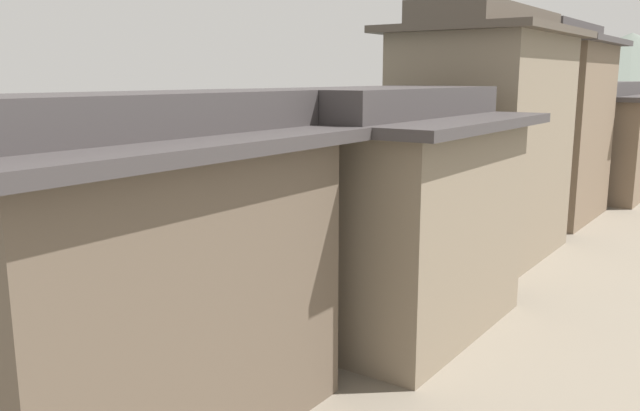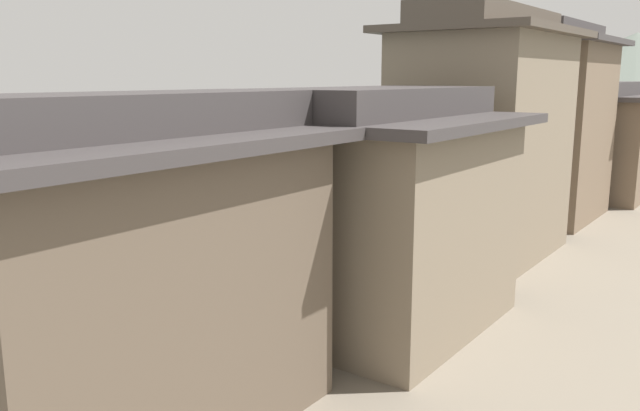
{
  "view_description": "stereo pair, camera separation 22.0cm",
  "coord_description": "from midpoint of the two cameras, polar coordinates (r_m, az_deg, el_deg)",
  "views": [
    {
      "loc": [
        18.7,
        -4.87,
        7.11
      ],
      "look_at": [
        2.76,
        17.59,
        1.65
      ],
      "focal_mm": 36.54,
      "sensor_mm": 36.0,
      "label": 1
    },
    {
      "loc": [
        18.88,
        -4.74,
        7.11
      ],
      "look_at": [
        2.76,
        17.59,
        1.65
      ],
      "focal_mm": 36.54,
      "sensor_mm": 36.0,
      "label": 2
    }
  ],
  "objects": [
    {
      "name": "boat_moored_nearest",
      "position": [
        26.5,
        1.04,
        -4.06
      ],
      "size": [
        1.37,
        3.86,
        0.37
      ],
      "color": "#232326",
      "rests_on": "ground"
    },
    {
      "name": "boat_moored_second",
      "position": [
        41.85,
        15.76,
        1.43
      ],
      "size": [
        1.83,
        3.63,
        0.78
      ],
      "color": "#232326",
      "rests_on": "ground"
    },
    {
      "name": "boat_moored_third",
      "position": [
        55.43,
        21.18,
        3.35
      ],
      "size": [
        1.78,
        3.87,
        0.69
      ],
      "color": "brown",
      "rests_on": "ground"
    },
    {
      "name": "boat_moored_far",
      "position": [
        46.93,
        17.01,
        2.16
      ],
      "size": [
        0.95,
        4.9,
        0.35
      ],
      "color": "#423328",
      "rests_on": "ground"
    },
    {
      "name": "boat_midriver_drifting",
      "position": [
        19.44,
        -17.67,
        -9.82
      ],
      "size": [
        1.9,
        3.69,
        0.79
      ],
      "color": "#423328",
      "rests_on": "ground"
    },
    {
      "name": "boat_midriver_upstream",
      "position": [
        34.28,
        11.16,
        -0.76
      ],
      "size": [
        1.4,
        5.2,
        0.36
      ],
      "color": "#232326",
      "rests_on": "ground"
    },
    {
      "name": "boat_upstream_distant",
      "position": [
        35.33,
        -4.93,
        -0.2
      ],
      "size": [
        2.74,
        4.05,
        0.41
      ],
      "color": "#232326",
      "rests_on": "ground"
    },
    {
      "name": "boat_crossing_west",
      "position": [
        23.29,
        -5.9,
        -6.18
      ],
      "size": [
        1.41,
        4.32,
        0.49
      ],
      "color": "brown",
      "rests_on": "ground"
    },
    {
      "name": "house_waterfront_nearest",
      "position": [
        11.94,
        -16.0,
        -5.79
      ],
      "size": [
        5.24,
        7.61,
        6.14
      ],
      "color": "brown",
      "rests_on": "riverbank_right"
    },
    {
      "name": "house_waterfront_second",
      "position": [
        17.01,
        5.38,
        -0.38
      ],
      "size": [
        6.55,
        7.17,
        6.14
      ],
      "color": "#7F705B",
      "rests_on": "riverbank_right"
    },
    {
      "name": "house_waterfront_tall",
      "position": [
        24.15,
        14.29,
        5.87
      ],
      "size": [
        5.72,
        7.56,
        8.74
      ],
      "color": "#7F705B",
      "rests_on": "riverbank_right"
    },
    {
      "name": "house_waterfront_narrow",
      "position": [
        31.69,
        19.57,
        6.78
      ],
      "size": [
        5.59,
        6.97,
        8.74
      ],
      "color": "#75604C",
      "rests_on": "riverbank_right"
    },
    {
      "name": "house_waterfront_far",
      "position": [
        38.86,
        23.29,
        5.27
      ],
      "size": [
        6.57,
        7.94,
        6.14
      ],
      "color": "#75604C",
      "rests_on": "riverbank_right"
    },
    {
      "name": "mooring_post_dock_near",
      "position": [
        16.33,
        -16.54,
        -10.54
      ],
      "size": [
        0.2,
        0.2,
        0.96
      ],
      "primitive_type": "cylinder",
      "color": "#473828",
      "rests_on": "riverbank_right"
    },
    {
      "name": "mooring_post_dock_mid",
      "position": [
        23.68,
        3.54,
        -3.39
      ],
      "size": [
        0.2,
        0.2,
        0.88
      ],
      "primitive_type": "cylinder",
      "color": "#473828",
      "rests_on": "riverbank_right"
    },
    {
      "name": "stone_bridge",
      "position": [
        84.45,
        23.15,
        7.76
      ],
      "size": [
        23.61,
        2.4,
        5.15
      ],
      "color": "gray",
      "rests_on": "ground"
    },
    {
      "name": "hill_far_west",
      "position": [
        110.77,
        25.78,
        9.96
      ],
      "size": [
        63.29,
        63.29,
        13.59
      ],
      "primitive_type": "cone",
      "color": "slate",
      "rests_on": "ground"
    }
  ]
}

